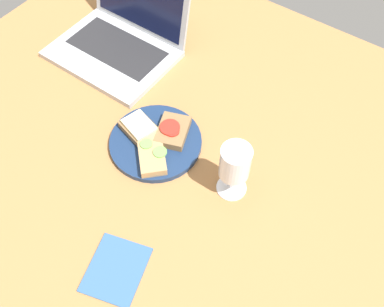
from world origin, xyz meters
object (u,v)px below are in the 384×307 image
Objects in this scene: plate at (155,142)px; sandwich_with_cheese at (139,128)px; sandwich_with_tomato at (173,131)px; laptop at (120,38)px; sandwich_with_cucumber at (152,153)px; napkin at (116,269)px; wine_glass at (235,165)px.

sandwich_with_cheese is at bearing 179.42° from plate.
laptop reaches higher than sandwich_with_tomato.
napkin is at bearing -67.15° from sandwich_with_cucumber.
laptop is at bearing 139.07° from sandwich_with_cheese.
laptop reaches higher than wine_glass.
sandwich_with_cucumber reaches higher than plate.
plate is 24.33cm from wine_glass.
sandwich_with_tomato is 0.34× the size of laptop.
laptop is at bearing 129.71° from napkin.
wine_glass reaches higher than plate.
sandwich_with_tomato reaches higher than plate.
sandwich_with_tomato is at bearing 107.66° from napkin.
sandwich_with_cheese is at bearing -40.93° from laptop.
sandwich_with_cucumber is 28.39cm from napkin.
laptop reaches higher than sandwich_with_cucumber.
sandwich_with_cucumber reaches higher than napkin.
wine_glass is (20.03, -3.87, 7.32)cm from sandwich_with_tomato.
sandwich_with_cheese is 0.84× the size of sandwich_with_cucumber.
sandwich_with_tomato is 36.17cm from napkin.
plate is 1.52× the size of wine_glass.
laptop reaches higher than sandwich_with_cheese.
plate is 1.72× the size of napkin.
wine_glass is at bearing 12.50° from sandwich_with_cucumber.
wine_glass reaches higher than sandwich_with_cheese.
wine_glass is at bearing 0.42° from sandwich_with_cheese.
laptop is (-24.82, 21.52, 1.02)cm from sandwich_with_cheese.
wine_glass reaches higher than sandwich_with_cucumber.
napkin is (-9.08, -30.51, -9.90)cm from wine_glass.
napkin is at bearing -58.98° from sandwich_with_cheese.
sandwich_with_cheese is 0.70× the size of wine_glass.
plate is at bearing -179.37° from wine_glass.
wine_glass reaches higher than sandwich_with_tomato.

